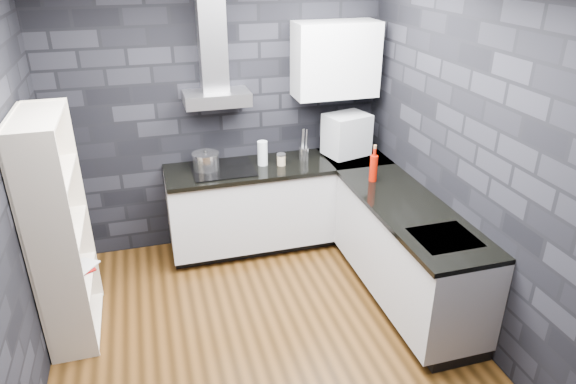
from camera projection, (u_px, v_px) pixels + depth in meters
name	position (u px, v px, depth m)	size (l,w,h in m)	color
ground	(262.00, 331.00, 4.15)	(3.20, 3.20, 0.00)	#472A10
wall_back	(220.00, 114.00, 4.98)	(3.20, 0.05, 2.70)	black
wall_front	(344.00, 330.00, 2.16)	(3.20, 0.05, 2.70)	black
wall_left	(1.00, 209.00, 3.17)	(0.05, 3.20, 2.70)	black
wall_right	(462.00, 156.00, 3.98)	(0.05, 3.20, 2.70)	black
toekick_back	(278.00, 237.00, 5.42)	(2.18, 0.50, 0.10)	black
toekick_right	(406.00, 291.00, 4.55)	(0.50, 1.78, 0.10)	black
counter_back_cab	(279.00, 202.00, 5.20)	(2.20, 0.60, 0.76)	silver
counter_right_cab	(407.00, 251.00, 4.36)	(0.60, 1.80, 0.76)	silver
counter_back_top	(279.00, 166.00, 5.02)	(2.20, 0.62, 0.04)	black
counter_right_top	(410.00, 209.00, 4.18)	(0.62, 1.80, 0.04)	black
counter_corner_top	(354.00, 157.00, 5.23)	(0.62, 0.62, 0.04)	black
hood_body	(217.00, 98.00, 4.71)	(0.60, 0.34, 0.12)	#A7A6AB
hood_chimney	(212.00, 40.00, 4.55)	(0.24, 0.20, 0.90)	#A7A6AB
upper_cabinet	(336.00, 60.00, 4.87)	(0.80, 0.35, 0.70)	silver
cooktop	(223.00, 169.00, 4.88)	(0.58, 0.50, 0.01)	black
sink_rim	(445.00, 238.00, 3.75)	(0.44, 0.40, 0.01)	#A7A6AB
pot	(206.00, 162.00, 4.84)	(0.24, 0.24, 0.14)	silver
glass_vase	(263.00, 153.00, 4.94)	(0.10, 0.10, 0.24)	silver
storage_jar	(281.00, 160.00, 4.97)	(0.08, 0.08, 0.10)	tan
utensil_crock	(304.00, 154.00, 5.09)	(0.10, 0.10, 0.12)	silver
appliance_garage	(347.00, 135.00, 5.12)	(0.41, 0.32, 0.41)	#A1A4A9
red_bottle	(373.00, 168.00, 4.60)	(0.07, 0.07, 0.24)	#981103
bookshelf	(59.00, 231.00, 3.82)	(0.34, 0.80, 1.80)	beige
fruit_bowl	(58.00, 230.00, 3.76)	(0.21, 0.21, 0.05)	white
book_red	(68.00, 261.00, 4.05)	(0.17, 0.02, 0.23)	maroon
book_second	(71.00, 254.00, 4.10)	(0.18, 0.02, 0.24)	#B2B2B2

